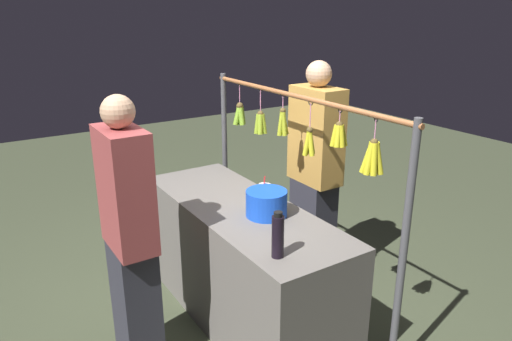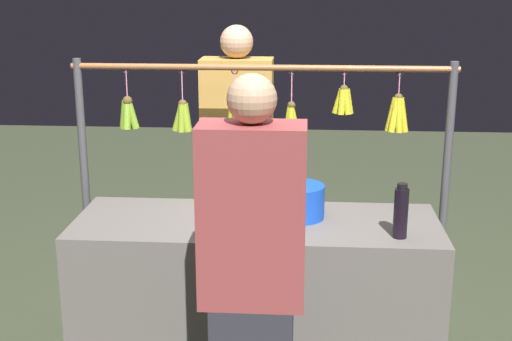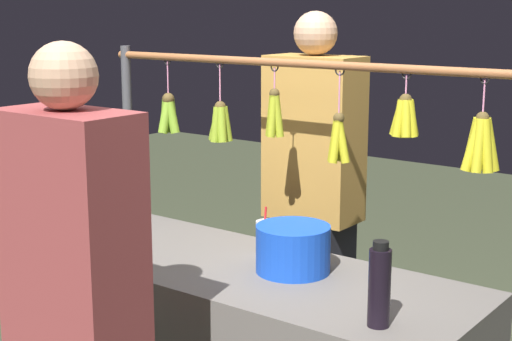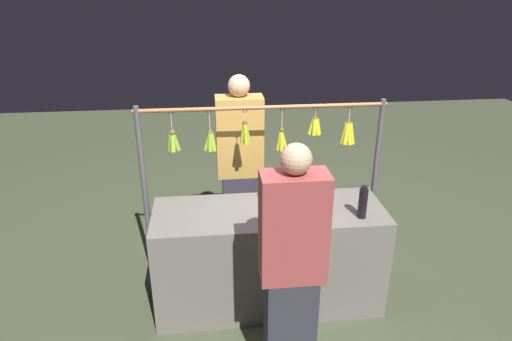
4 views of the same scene
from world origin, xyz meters
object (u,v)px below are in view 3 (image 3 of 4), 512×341
blue_bucket (293,249)px  vendor_person (313,211)px  drink_cup (267,237)px  water_bottle (379,286)px

blue_bucket → vendor_person: bearing=-62.1°
drink_cup → vendor_person: size_ratio=0.10×
blue_bucket → vendor_person: size_ratio=0.15×
water_bottle → vendor_person: bearing=-48.4°
drink_cup → blue_bucket: bearing=148.8°
blue_bucket → drink_cup: bearing=-31.2°
water_bottle → blue_bucket: size_ratio=0.99×
blue_bucket → drink_cup: 0.23m
blue_bucket → drink_cup: drink_cup is taller
blue_bucket → vendor_person: 0.78m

